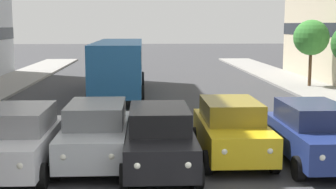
{
  "coord_description": "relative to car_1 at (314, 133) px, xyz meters",
  "views": [
    {
      "loc": [
        0.59,
        8.83,
        3.95
      ],
      "look_at": [
        -0.25,
        -7.69,
        1.54
      ],
      "focal_mm": 51.65,
      "sensor_mm": 36.0,
      "label": 1
    }
  ],
  "objects": [
    {
      "name": "car_1",
      "position": [
        0.0,
        0.0,
        0.0
      ],
      "size": [
        2.02,
        4.44,
        1.72
      ],
      "color": "navy",
      "rests_on": "ground_plane"
    },
    {
      "name": "car_5",
      "position": [
        8.19,
        0.31,
        0.0
      ],
      "size": [
        2.02,
        4.44,
        1.72
      ],
      "color": "silver",
      "rests_on": "ground_plane"
    },
    {
      "name": "car_3",
      "position": [
        4.4,
        0.44,
        0.0
      ],
      "size": [
        2.02,
        4.44,
        1.72
      ],
      "color": "black",
      "rests_on": "ground_plane"
    },
    {
      "name": "car_4",
      "position": [
        6.18,
        -0.35,
        0.0
      ],
      "size": [
        2.02,
        4.44,
        1.72
      ],
      "color": "#B2B7BC",
      "rests_on": "ground_plane"
    },
    {
      "name": "bus_behind_traffic",
      "position": [
        6.18,
        -13.79,
        0.97
      ],
      "size": [
        2.78,
        10.5,
        3.0
      ],
      "color": "#286BAD",
      "rests_on": "ground_plane"
    },
    {
      "name": "car_2",
      "position": [
        2.24,
        -0.66,
        0.0
      ],
      "size": [
        2.02,
        4.44,
        1.72
      ],
      "color": "gold",
      "rests_on": "ground_plane"
    },
    {
      "name": "street_tree_3",
      "position": [
        -5.49,
        -16.15,
        2.24
      ],
      "size": [
        2.18,
        2.18,
        4.08
      ],
      "color": "#513823",
      "rests_on": "sidewalk_left"
    }
  ]
}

